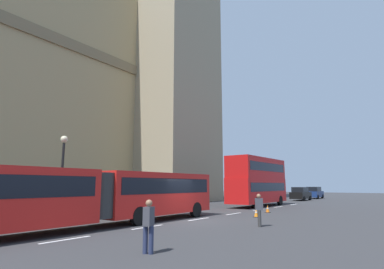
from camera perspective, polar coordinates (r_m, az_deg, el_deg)
ground_plane at (r=19.45m, az=-0.46°, el=-15.74°), size 160.00×160.00×0.00m
lane_centre_marking at (r=22.15m, az=4.82°, el=-14.91°), size 34.40×0.16×0.01m
articulated_bus at (r=16.78m, az=-17.95°, el=-10.33°), size 18.03×2.54×2.90m
double_decker_bus at (r=32.89m, az=12.11°, el=-8.19°), size 9.53×2.54×4.90m
sedan_lead at (r=46.58m, az=19.57°, el=-10.35°), size 4.40×1.86×1.85m
sedan_trailing at (r=53.64m, az=21.82°, el=-10.02°), size 4.40×1.86×1.85m
traffic_cone_west at (r=21.92m, az=11.85°, el=-14.08°), size 0.36×0.36×0.58m
traffic_cone_middle at (r=25.67m, az=13.88°, el=-13.28°), size 0.36×0.36×0.58m
street_lamp at (r=21.06m, az=-23.01°, el=-6.18°), size 0.44×0.44×5.27m
pedestrian_near_cones at (r=10.38m, az=-8.09°, el=-16.19°), size 0.46×0.36×1.69m
pedestrian_by_kerb at (r=17.01m, az=12.38°, el=-13.35°), size 0.41×0.47×1.69m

